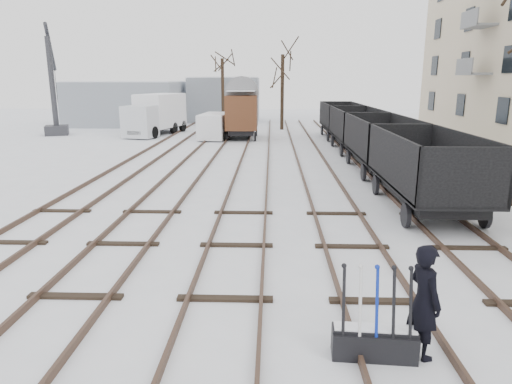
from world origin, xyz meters
TOP-DOWN VIEW (x-y plane):
  - ground at (0.00, 0.00)m, footprint 120.00×120.00m
  - tracks at (-0.00, 13.67)m, footprint 13.90×52.00m
  - shed_left at (-13.00, 36.00)m, footprint 10.00×8.00m
  - shed_right at (-4.00, 40.00)m, footprint 7.00×6.00m
  - ground_frame at (2.52, -1.81)m, footprint 1.33×0.51m
  - worker at (3.27, -1.71)m, footprint 0.63×0.78m
  - freight_wagon_a at (6.00, 6.75)m, footprint 2.50×6.25m
  - freight_wagon_b at (6.00, 13.15)m, footprint 2.50×6.25m
  - freight_wagon_c at (6.00, 19.55)m, footprint 2.50×6.25m
  - freight_wagon_d at (6.00, 25.95)m, footprint 2.50×6.25m
  - box_van_wagon at (-1.27, 25.46)m, footprint 2.46×4.58m
  - lorry at (-8.15, 27.53)m, footprint 3.38×7.21m
  - panel_van at (-3.27, 25.18)m, footprint 2.14×4.30m
  - crane at (-15.96, 27.29)m, footprint 2.14×4.98m
  - tree_far_left at (-3.73, 35.45)m, footprint 0.30×0.30m
  - tree_far_right at (1.77, 31.68)m, footprint 0.30×0.30m

SIDE VIEW (x-z plane):
  - ground at x=0.00m, z-range 0.00..0.00m
  - tracks at x=0.00m, z-range -0.01..0.16m
  - ground_frame at x=2.52m, z-range -0.46..1.03m
  - worker at x=3.27m, z-range 0.00..1.84m
  - panel_van at x=-3.27m, z-range 0.04..1.88m
  - freight_wagon_a at x=6.00m, z-range -0.30..2.25m
  - freight_wagon_b at x=6.00m, z-range -0.30..2.25m
  - freight_wagon_c at x=6.00m, z-range -0.30..2.25m
  - freight_wagon_d at x=6.00m, z-range -0.30..2.25m
  - lorry at x=-8.15m, z-range 0.05..3.19m
  - box_van_wagon at x=-1.27m, z-range 0.29..3.77m
  - shed_left at x=-13.00m, z-range 0.00..4.10m
  - crane at x=-15.96m, z-range -1.98..6.38m
  - shed_right at x=-4.00m, z-range 0.00..4.50m
  - tree_far_left at x=-3.73m, z-range 0.00..6.14m
  - tree_far_right at x=1.77m, z-range 0.00..6.29m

